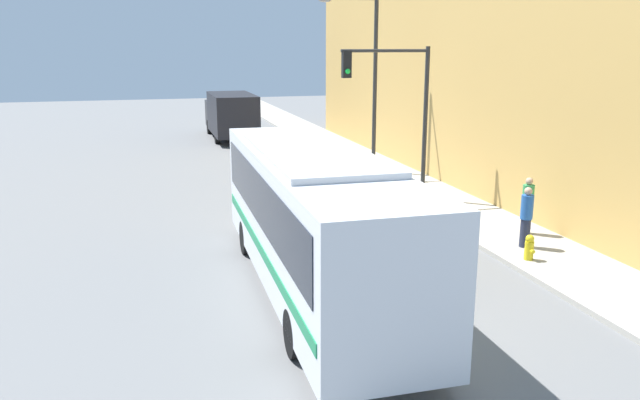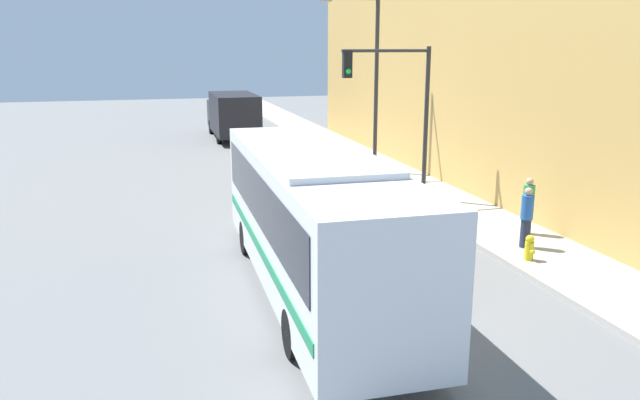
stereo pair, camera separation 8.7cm
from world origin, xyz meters
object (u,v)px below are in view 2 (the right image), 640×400
delivery_truck (232,114)px  traffic_light_pole (398,97)px  city_bus (313,213)px  street_lamp (369,70)px  fire_hydrant (529,248)px  pedestrian_near_corner (528,205)px  pedestrian_mid_block (527,217)px

delivery_truck → traffic_light_pole: (3.49, -18.20, 2.34)m
city_bus → traffic_light_pole: (5.05, 7.33, 1.96)m
street_lamp → fire_hydrant: bearing=-89.6°
fire_hydrant → pedestrian_near_corner: pedestrian_near_corner is taller
traffic_light_pole → delivery_truck: bearing=100.9°
fire_hydrant → pedestrian_mid_block: pedestrian_mid_block is taller
street_lamp → pedestrian_mid_block: street_lamp is taller
city_bus → pedestrian_near_corner: bearing=19.4°
city_bus → street_lamp: size_ratio=1.40×
delivery_truck → traffic_light_pole: bearing=-79.1°
delivery_truck → traffic_light_pole: 18.68m
fire_hydrant → city_bus: bearing=-176.8°
delivery_truck → pedestrian_near_corner: 23.78m
pedestrian_near_corner → pedestrian_mid_block: 1.38m
delivery_truck → pedestrian_mid_block: (4.95, -24.20, -0.54)m
traffic_light_pole → pedestrian_near_corner: size_ratio=3.19×
city_bus → pedestrian_mid_block: size_ratio=6.13×
street_lamp → pedestrian_mid_block: 12.03m
traffic_light_pole → pedestrian_near_corner: bearing=-65.2°
city_bus → delivery_truck: bearing=87.3°
traffic_light_pole → pedestrian_near_corner: 6.09m
traffic_light_pole → street_lamp: 5.57m
fire_hydrant → pedestrian_mid_block: size_ratio=0.40×
pedestrian_near_corner → delivery_truck: bearing=104.0°
delivery_truck → pedestrian_near_corner: size_ratio=4.44×
city_bus → pedestrian_near_corner: 7.76m
pedestrian_mid_block → street_lamp: bearing=93.0°
fire_hydrant → delivery_truck: bearing=100.0°
fire_hydrant → traffic_light_pole: 7.84m
traffic_light_pole → fire_hydrant: bearing=-82.3°
city_bus → delivery_truck: city_bus is taller
street_lamp → pedestrian_mid_block: (0.60, -11.46, -3.59)m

